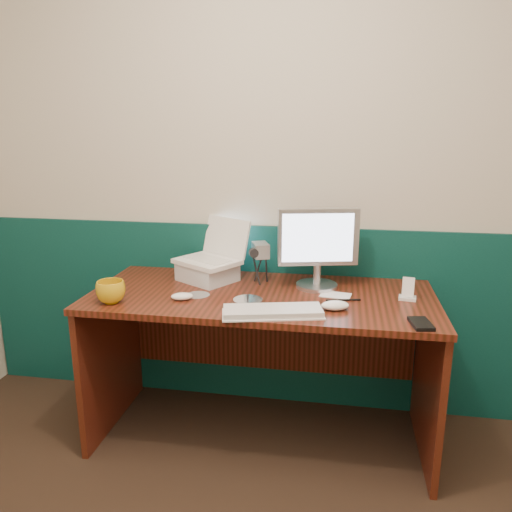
% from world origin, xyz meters
% --- Properties ---
extents(back_wall, '(3.50, 0.04, 2.50)m').
position_xyz_m(back_wall, '(0.00, 1.75, 1.25)').
color(back_wall, beige).
rests_on(back_wall, ground).
extents(wainscot, '(3.48, 0.02, 1.00)m').
position_xyz_m(wainscot, '(0.00, 1.74, 0.50)').
color(wainscot, '#073533').
rests_on(wainscot, ground).
extents(desk, '(1.60, 0.70, 0.75)m').
position_xyz_m(desk, '(-0.08, 1.38, 0.38)').
color(desk, black).
rests_on(desk, ground).
extents(laptop_riser, '(0.33, 0.32, 0.09)m').
position_xyz_m(laptop_riser, '(-0.38, 1.54, 0.79)').
color(laptop_riser, silver).
rests_on(laptop_riser, desk).
extents(laptop, '(0.37, 0.35, 0.25)m').
position_xyz_m(laptop, '(-0.38, 1.54, 0.96)').
color(laptop, white).
rests_on(laptop, laptop_riser).
extents(monitor, '(0.39, 0.19, 0.38)m').
position_xyz_m(monitor, '(0.17, 1.52, 0.94)').
color(monitor, silver).
rests_on(monitor, desk).
extents(keyboard, '(0.43, 0.22, 0.02)m').
position_xyz_m(keyboard, '(0.01, 1.12, 0.76)').
color(keyboard, silver).
rests_on(keyboard, desk).
extents(mouse_right, '(0.13, 0.10, 0.04)m').
position_xyz_m(mouse_right, '(0.26, 1.22, 0.77)').
color(mouse_right, white).
rests_on(mouse_right, desk).
extents(mouse_left, '(0.11, 0.08, 0.03)m').
position_xyz_m(mouse_left, '(-0.42, 1.23, 0.77)').
color(mouse_left, white).
rests_on(mouse_left, desk).
extents(mug, '(0.16, 0.16, 0.10)m').
position_xyz_m(mug, '(-0.71, 1.15, 0.80)').
color(mug, gold).
rests_on(mug, desk).
extents(camcorder, '(0.14, 0.16, 0.21)m').
position_xyz_m(camcorder, '(-0.11, 1.55, 0.85)').
color(camcorder, '#ACACB1').
rests_on(camcorder, desk).
extents(cd_spindle, '(0.13, 0.13, 0.03)m').
position_xyz_m(cd_spindle, '(-0.11, 1.22, 0.76)').
color(cd_spindle, '#AEB6BE').
rests_on(cd_spindle, desk).
extents(cd_loose_a, '(0.11, 0.11, 0.00)m').
position_xyz_m(cd_loose_a, '(-0.37, 1.31, 0.75)').
color(cd_loose_a, silver).
rests_on(cd_loose_a, desk).
extents(pen, '(0.15, 0.04, 0.01)m').
position_xyz_m(pen, '(0.30, 1.34, 0.75)').
color(pen, black).
rests_on(pen, desk).
extents(papers, '(0.15, 0.11, 0.00)m').
position_xyz_m(papers, '(0.26, 1.41, 0.75)').
color(papers, white).
rests_on(papers, desk).
extents(dock, '(0.08, 0.07, 0.01)m').
position_xyz_m(dock, '(0.58, 1.41, 0.76)').
color(dock, white).
rests_on(dock, desk).
extents(music_player, '(0.05, 0.03, 0.09)m').
position_xyz_m(music_player, '(0.58, 1.41, 0.81)').
color(music_player, white).
rests_on(music_player, dock).
extents(pda, '(0.09, 0.14, 0.01)m').
position_xyz_m(pda, '(0.60, 1.11, 0.76)').
color(pda, black).
rests_on(pda, desk).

